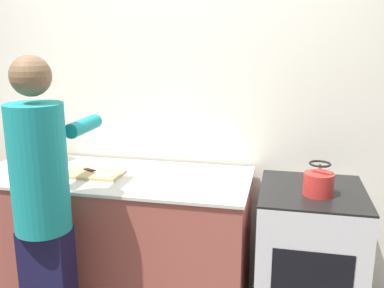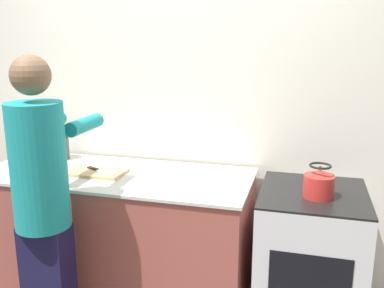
# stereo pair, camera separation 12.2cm
# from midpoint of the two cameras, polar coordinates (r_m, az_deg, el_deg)

# --- Properties ---
(wall_back) EXTENTS (8.00, 0.05, 2.60)m
(wall_back) POSITION_cam_midpoint_polar(r_m,az_deg,el_deg) (2.91, -3.05, 5.23)
(wall_back) COLOR silver
(wall_back) RESTS_ON ground_plane
(counter) EXTENTS (1.72, 0.71, 0.91)m
(counter) POSITION_cam_midpoint_polar(r_m,az_deg,el_deg) (2.91, -11.39, -12.57)
(counter) COLOR #9E4C42
(counter) RESTS_ON ground_plane
(oven) EXTENTS (0.58, 0.64, 0.91)m
(oven) POSITION_cam_midpoint_polar(r_m,az_deg,el_deg) (2.68, 13.88, -15.15)
(oven) COLOR silver
(oven) RESTS_ON ground_plane
(person) EXTENTS (0.32, 0.56, 1.67)m
(person) POSITION_cam_midpoint_polar(r_m,az_deg,el_deg) (2.35, -20.65, -7.51)
(person) COLOR #171436
(person) RESTS_ON ground_plane
(cutting_board) EXTENTS (0.37, 0.21, 0.02)m
(cutting_board) POSITION_cam_midpoint_polar(r_m,az_deg,el_deg) (2.75, -14.34, -3.88)
(cutting_board) COLOR tan
(cutting_board) RESTS_ON counter
(knife) EXTENTS (0.24, 0.13, 0.01)m
(knife) POSITION_cam_midpoint_polar(r_m,az_deg,el_deg) (2.74, -13.78, -3.67)
(knife) COLOR silver
(knife) RESTS_ON cutting_board
(kettle) EXTENTS (0.16, 0.16, 0.18)m
(kettle) POSITION_cam_midpoint_polar(r_m,az_deg,el_deg) (2.39, 15.14, -4.85)
(kettle) COLOR red
(kettle) RESTS_ON oven
(bowl_prep) EXTENTS (0.18, 0.18, 0.06)m
(bowl_prep) POSITION_cam_midpoint_polar(r_m,az_deg,el_deg) (2.97, -23.23, -2.90)
(bowl_prep) COLOR silver
(bowl_prep) RESTS_ON counter
(canister_jar) EXTENTS (0.16, 0.16, 0.17)m
(canister_jar) POSITION_cam_midpoint_polar(r_m,az_deg,el_deg) (3.13, -19.25, -0.63)
(canister_jar) COLOR #4C4C51
(canister_jar) RESTS_ON counter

